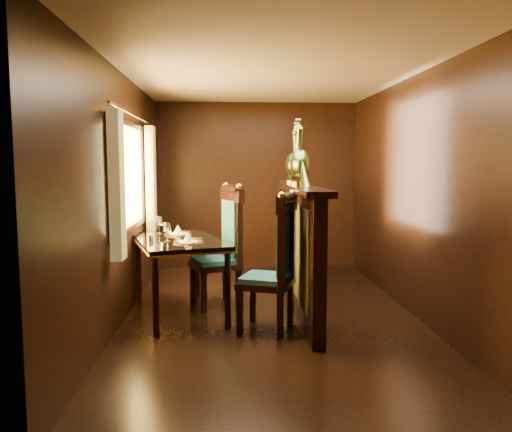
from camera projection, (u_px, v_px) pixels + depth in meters
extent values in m
plane|color=black|center=(271.00, 316.00, 5.20)|extent=(5.00, 5.00, 0.00)
cube|color=black|center=(257.00, 186.00, 7.55)|extent=(3.00, 0.04, 2.50)
cube|color=black|center=(313.00, 229.00, 2.59)|extent=(3.00, 0.04, 2.50)
cube|color=black|center=(122.00, 197.00, 4.99)|extent=(0.04, 5.00, 2.50)
cube|color=black|center=(415.00, 196.00, 5.16)|extent=(0.04, 5.00, 2.50)
cube|color=beige|center=(272.00, 71.00, 4.94)|extent=(3.00, 5.00, 0.04)
cube|color=#FFC672|center=(128.00, 177.00, 5.26)|extent=(0.01, 1.70, 1.05)
cube|color=gold|center=(117.00, 185.00, 4.31)|extent=(0.10, 0.22, 1.30)
cube|color=gold|center=(151.00, 179.00, 6.24)|extent=(0.10, 0.22, 1.30)
cylinder|color=gold|center=(133.00, 115.00, 5.20)|extent=(0.03, 2.20, 0.03)
cube|color=black|center=(298.00, 250.00, 5.45)|extent=(0.12, 2.60, 1.30)
cube|color=#332F17|center=(292.00, 245.00, 5.44)|extent=(0.02, 2.20, 0.95)
cube|color=black|center=(299.00, 188.00, 5.38)|extent=(0.26, 2.70, 0.06)
cube|color=black|center=(179.00, 241.00, 5.19)|extent=(1.17, 1.52, 0.04)
cube|color=gold|center=(179.00, 244.00, 5.20)|extent=(1.19, 1.55, 0.02)
cylinder|color=black|center=(156.00, 297.00, 4.55)|extent=(0.06, 0.06, 0.75)
cylinder|color=black|center=(228.00, 291.00, 4.78)|extent=(0.06, 0.06, 0.75)
cylinder|color=black|center=(139.00, 270.00, 5.69)|extent=(0.06, 0.06, 0.75)
cylinder|color=black|center=(197.00, 266.00, 5.93)|extent=(0.06, 0.06, 0.75)
cylinder|color=orange|center=(188.00, 242.00, 4.94)|extent=(0.30, 0.30, 0.01)
cone|color=silver|center=(188.00, 237.00, 4.93)|extent=(0.11, 0.11, 0.10)
cylinder|color=orange|center=(178.00, 234.00, 5.49)|extent=(0.30, 0.30, 0.01)
cone|color=silver|center=(178.00, 229.00, 5.48)|extent=(0.11, 0.11, 0.10)
cylinder|color=silver|center=(150.00, 238.00, 5.06)|extent=(0.03, 0.03, 0.06)
cylinder|color=silver|center=(152.00, 237.00, 5.13)|extent=(0.03, 0.03, 0.06)
cube|color=black|center=(266.00, 283.00, 4.75)|extent=(0.61, 0.61, 0.06)
cube|color=#124753|center=(266.00, 278.00, 4.74)|extent=(0.55, 0.55, 0.05)
cube|color=#124753|center=(287.00, 243.00, 4.65)|extent=(0.17, 0.36, 0.61)
cube|color=black|center=(240.00, 312.00, 4.65)|extent=(0.05, 0.05, 0.42)
cube|color=black|center=(280.00, 316.00, 4.53)|extent=(0.05, 0.05, 0.42)
cube|color=black|center=(253.00, 301.00, 5.02)|extent=(0.05, 0.05, 0.42)
cube|color=black|center=(290.00, 304.00, 4.90)|extent=(0.05, 0.05, 0.42)
sphere|color=gold|center=(282.00, 196.00, 4.41)|extent=(0.07, 0.07, 0.07)
sphere|color=gold|center=(292.00, 193.00, 4.78)|extent=(0.07, 0.07, 0.07)
cube|color=black|center=(215.00, 265.00, 5.55)|extent=(0.63, 0.63, 0.06)
cube|color=#124753|center=(215.00, 260.00, 5.54)|extent=(0.56, 0.56, 0.05)
cube|color=#124753|center=(232.00, 228.00, 5.59)|extent=(0.17, 0.37, 0.62)
cube|color=black|center=(204.00, 293.00, 5.31)|extent=(0.05, 0.05, 0.43)
cube|color=black|center=(238.00, 289.00, 5.48)|extent=(0.05, 0.05, 0.43)
cube|color=black|center=(193.00, 285.00, 5.67)|extent=(0.05, 0.05, 0.43)
cube|color=black|center=(225.00, 281.00, 5.84)|extent=(0.05, 0.05, 0.43)
sphere|color=gold|center=(239.00, 187.00, 5.36)|extent=(0.07, 0.07, 0.07)
sphere|color=gold|center=(226.00, 186.00, 5.73)|extent=(0.07, 0.07, 0.07)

